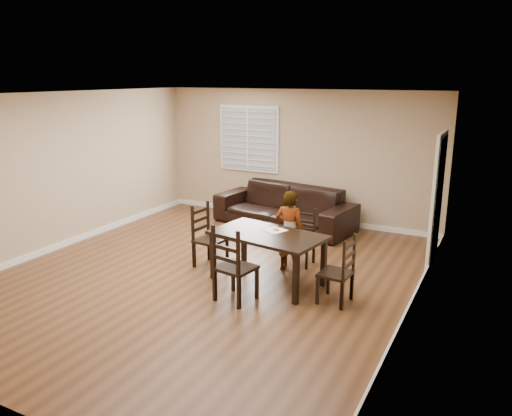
# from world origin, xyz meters

# --- Properties ---
(ground) EXTENTS (7.00, 7.00, 0.00)m
(ground) POSITION_xyz_m (0.00, 0.00, 0.00)
(ground) COLOR brown
(ground) RESTS_ON ground
(room) EXTENTS (6.04, 7.04, 2.72)m
(room) POSITION_xyz_m (0.04, 0.18, 1.81)
(room) COLOR tan
(room) RESTS_ON ground
(dining_table) EXTENTS (1.74, 1.16, 0.76)m
(dining_table) POSITION_xyz_m (0.94, 0.19, 0.67)
(dining_table) COLOR black
(dining_table) RESTS_ON ground
(chair_near) EXTENTS (0.42, 0.39, 0.91)m
(chair_near) POSITION_xyz_m (1.08, 1.20, 0.41)
(chair_near) COLOR black
(chair_near) RESTS_ON ground
(chair_far) EXTENTS (0.55, 0.52, 1.07)m
(chair_far) POSITION_xyz_m (0.80, -0.66, 0.49)
(chair_far) COLOR black
(chair_far) RESTS_ON ground
(chair_left) EXTENTS (0.46, 0.49, 1.00)m
(chair_left) POSITION_xyz_m (-0.28, 0.39, 0.46)
(chair_left) COLOR black
(chair_left) RESTS_ON ground
(chair_right) EXTENTS (0.42, 0.45, 0.95)m
(chair_right) POSITION_xyz_m (2.15, 0.01, 0.43)
(chair_right) COLOR black
(chair_right) RESTS_ON ground
(child) EXTENTS (0.48, 0.32, 1.28)m
(child) POSITION_xyz_m (1.03, 0.77, 0.64)
(child) COLOR gray
(child) RESTS_ON ground
(napkin) EXTENTS (0.37, 0.37, 0.00)m
(napkin) POSITION_xyz_m (0.97, 0.37, 0.76)
(napkin) COLOR #EEE3CD
(napkin) RESTS_ON dining_table
(donut) EXTENTS (0.10, 0.10, 0.04)m
(donut) POSITION_xyz_m (0.99, 0.37, 0.78)
(donut) COLOR #B0883F
(donut) RESTS_ON napkin
(sofa) EXTENTS (2.96, 1.54, 0.82)m
(sofa) POSITION_xyz_m (0.00, 2.88, 0.41)
(sofa) COLOR black
(sofa) RESTS_ON ground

